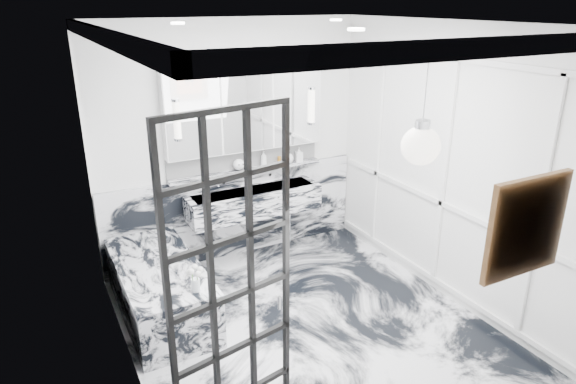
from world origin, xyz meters
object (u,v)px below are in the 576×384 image
crittall_door (233,297)px  bathtub (160,289)px  trough_sink (254,202)px  mirror_cabinet (245,108)px

crittall_door → bathtub: bearing=80.0°
crittall_door → trough_sink: 2.85m
mirror_cabinet → bathtub: size_ratio=1.15×
crittall_door → bathtub: size_ratio=1.46×
crittall_door → mirror_cabinet: crittall_door is taller
crittall_door → mirror_cabinet: (1.26, 2.68, 0.62)m
trough_sink → mirror_cabinet: mirror_cabinet is taller
mirror_cabinet → bathtub: (-1.32, -0.83, -1.54)m
mirror_cabinet → crittall_door: bearing=-115.1°
bathtub → crittall_door: bearing=-88.0°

